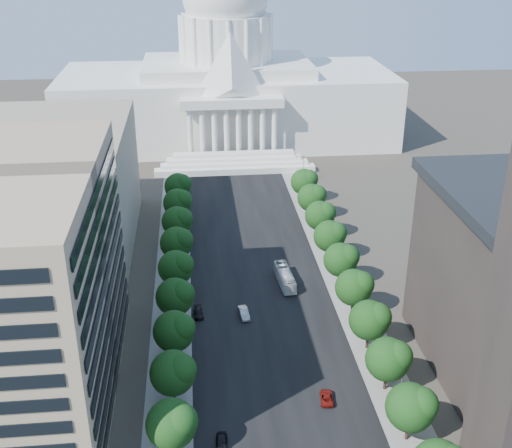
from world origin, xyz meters
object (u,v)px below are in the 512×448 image
object	(u,v)px
car_red	(327,397)
city_bus	(285,277)
car_dark_b	(198,313)
car_silver	(244,313)
car_dark_a	(222,443)

from	to	relation	value
car_red	city_bus	distance (m)	39.55
car_red	city_bus	xyz separation A→B (m)	(-1.46, 39.51, 1.01)
car_red	car_dark_b	distance (m)	35.15
car_silver	car_red	size ratio (longest dim) A/B	1.08
car_silver	car_dark_b	world-z (taller)	car_silver
car_dark_a	car_silver	size ratio (longest dim) A/B	0.92
car_dark_b	city_bus	bearing A→B (deg)	25.58
car_dark_a	car_red	size ratio (longest dim) A/B	0.99
car_dark_a	car_dark_b	bearing A→B (deg)	97.11
car_dark_b	city_bus	distance (m)	22.50
car_dark_a	car_silver	distance (m)	36.60
city_bus	car_silver	bearing A→B (deg)	-133.56
car_dark_a	city_bus	size ratio (longest dim) A/B	0.39
car_red	car_dark_b	size ratio (longest dim) A/B	1.02
car_silver	city_bus	xyz separation A→B (m)	(10.21, 12.46, 0.83)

